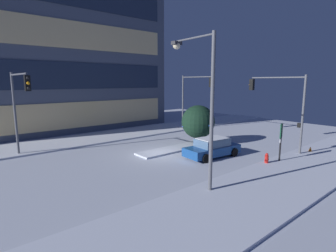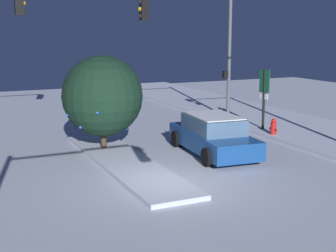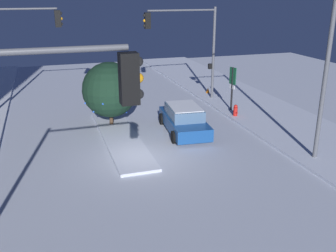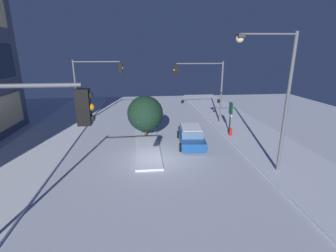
% 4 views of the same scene
% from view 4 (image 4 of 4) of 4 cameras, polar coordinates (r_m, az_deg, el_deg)
% --- Properties ---
extents(ground, '(52.00, 52.00, 0.00)m').
position_cam_4_polar(ground, '(17.05, -2.90, -8.01)').
color(ground, silver).
extents(curb_strip_near, '(52.00, 5.20, 0.14)m').
position_cam_4_polar(curb_strip_near, '(19.67, 24.64, -5.91)').
color(curb_strip_near, silver).
rests_on(curb_strip_near, ground).
extents(curb_strip_far, '(52.00, 5.20, 0.14)m').
position_cam_4_polar(curb_strip_far, '(18.89, -31.82, -7.89)').
color(curb_strip_far, silver).
rests_on(curb_strip_far, ground).
extents(median_strip, '(9.00, 1.80, 0.14)m').
position_cam_4_polar(median_strip, '(19.63, -4.82, -4.40)').
color(median_strip, silver).
rests_on(median_strip, ground).
extents(car_near, '(4.82, 2.39, 1.49)m').
position_cam_4_polar(car_near, '(19.70, 5.43, -2.35)').
color(car_near, '#19478C').
rests_on(car_near, ground).
extents(traffic_light_corner_far_right, '(0.32, 4.81, 6.54)m').
position_cam_4_polar(traffic_light_corner_far_right, '(25.25, -16.97, 10.22)').
color(traffic_light_corner_far_right, '#565960').
rests_on(traffic_light_corner_far_right, ground).
extents(traffic_light_corner_near_right, '(0.32, 5.04, 6.36)m').
position_cam_4_polar(traffic_light_corner_near_right, '(24.89, 8.37, 10.25)').
color(traffic_light_corner_near_right, '#565960').
rests_on(traffic_light_corner_near_right, ground).
extents(street_lamp_arched, '(0.65, 3.33, 8.27)m').
position_cam_4_polar(street_lamp_arched, '(15.05, 23.66, 8.59)').
color(street_lamp_arched, '#565960').
rests_on(street_lamp_arched, ground).
extents(fire_hydrant, '(0.48, 0.26, 0.84)m').
position_cam_4_polar(fire_hydrant, '(22.10, 14.51, -1.51)').
color(fire_hydrant, red).
rests_on(fire_hydrant, ground).
extents(parking_info_sign, '(0.55, 0.20, 2.87)m').
position_cam_4_polar(parking_info_sign, '(22.92, 14.48, 2.85)').
color(parking_info_sign, black).
rests_on(parking_info_sign, ground).
extents(decorated_tree_median, '(3.08, 3.13, 3.69)m').
position_cam_4_polar(decorated_tree_median, '(20.99, -5.38, 2.93)').
color(decorated_tree_median, '#473323').
rests_on(decorated_tree_median, ground).
extents(construction_cone, '(0.36, 0.36, 0.55)m').
position_cam_4_polar(construction_cone, '(27.49, 11.70, 1.96)').
color(construction_cone, orange).
rests_on(construction_cone, ground).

